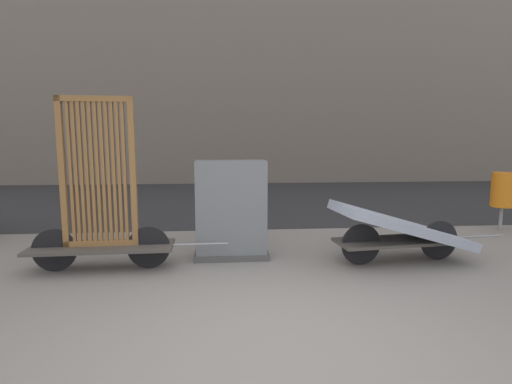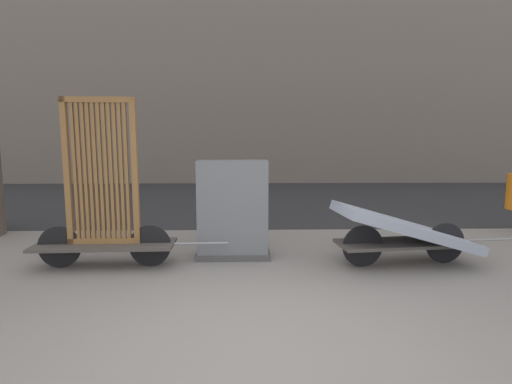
{
  "view_description": "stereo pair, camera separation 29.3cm",
  "coord_description": "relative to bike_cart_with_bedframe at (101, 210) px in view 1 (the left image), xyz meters",
  "views": [
    {
      "loc": [
        -0.41,
        -2.83,
        1.64
      ],
      "look_at": [
        0.0,
        2.16,
        0.96
      ],
      "focal_mm": 28.0,
      "sensor_mm": 36.0,
      "label": 1
    },
    {
      "loc": [
        -0.11,
        -2.85,
        1.64
      ],
      "look_at": [
        0.0,
        2.16,
        0.96
      ],
      "focal_mm": 28.0,
      "sensor_mm": 36.0,
      "label": 2
    }
  ],
  "objects": [
    {
      "name": "ground_plane",
      "position": [
        1.93,
        -2.16,
        -0.76
      ],
      "size": [
        60.0,
        60.0,
        0.0
      ],
      "primitive_type": "plane",
      "color": "gray"
    },
    {
      "name": "bike_cart_with_mattress",
      "position": [
        3.87,
        0.0,
        -0.31
      ],
      "size": [
        2.5,
        1.04,
        0.81
      ],
      "rotation": [
        0.0,
        0.0,
        0.11
      ],
      "color": "#4C4742",
      "rests_on": "ground_plane"
    },
    {
      "name": "bike_cart_with_bedframe",
      "position": [
        0.0,
        0.0,
        0.0
      ],
      "size": [
        2.46,
        0.62,
        2.14
      ],
      "rotation": [
        0.0,
        0.0,
        0.03
      ],
      "color": "#4C4742",
      "rests_on": "ground_plane"
    },
    {
      "name": "utility_cabinet",
      "position": [
        1.62,
        0.4,
        -0.13
      ],
      "size": [
        1.01,
        0.5,
        1.34
      ],
      "color": "#4C4C4C",
      "rests_on": "ground_plane"
    },
    {
      "name": "building_facade",
      "position": [
        1.93,
        11.61,
        4.59
      ],
      "size": [
        48.0,
        4.0,
        10.7
      ],
      "color": "slate",
      "rests_on": "ground_plane"
    },
    {
      "name": "road_strip",
      "position": [
        1.93,
        5.83,
        -0.75
      ],
      "size": [
        56.0,
        7.56,
        0.01
      ],
      "color": "#2D2D30",
      "rests_on": "ground_plane"
    },
    {
      "name": "trash_bin",
      "position": [
        6.51,
        1.7,
        -0.04
      ],
      "size": [
        0.39,
        0.39,
        1.04
      ],
      "color": "gray",
      "rests_on": "ground_plane"
    }
  ]
}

